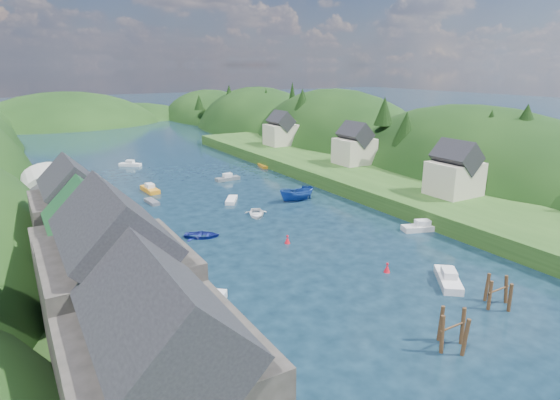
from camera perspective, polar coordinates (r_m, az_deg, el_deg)
ground at (r=82.56m, az=-7.79°, el=0.99°), size 600.00×600.00×0.00m
hillside_right at (r=127.55m, az=6.69°, el=2.98°), size 36.00×245.56×48.00m
far_hills at (r=202.78m, az=-21.28°, el=5.91°), size 103.00×68.00×44.00m
hill_trees at (r=94.70m, az=-11.10°, el=9.60°), size 90.94×151.19×12.39m
quay_left at (r=48.63m, az=-20.26°, el=-9.69°), size 12.00×110.00×2.00m
terrace_left_grass at (r=48.08m, az=-28.61°, el=-10.71°), size 12.00×110.00×2.50m
quayside_buildings at (r=33.59m, az=-20.15°, el=-10.08°), size 8.00×35.84×12.90m
boat_sheds at (r=64.86m, az=-25.55°, el=0.16°), size 7.00×21.00×7.50m
terrace_right at (r=86.86m, az=10.24°, el=2.45°), size 16.00×120.00×2.40m
right_bank_cottages at (r=94.08m, az=8.47°, el=6.46°), size 9.00×59.24×8.41m
piling_cluster_near at (r=40.12m, az=20.27°, el=-14.99°), size 2.81×2.66×3.73m
piling_cluster_far at (r=48.04m, az=25.03°, el=-10.44°), size 2.86×2.70×3.34m
channel_buoy_near at (r=51.79m, az=12.93°, el=-8.08°), size 0.70×0.70×1.10m
channel_buoy_far at (r=58.31m, az=0.91°, el=-4.85°), size 0.70×0.70×1.10m
moored_boats at (r=58.63m, az=1.16°, el=-4.55°), size 38.57×100.06×2.45m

